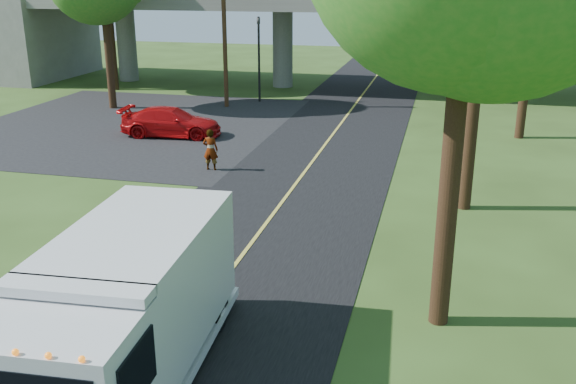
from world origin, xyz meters
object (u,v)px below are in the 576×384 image
(utility_pole, at_px, (224,29))
(red_sedan, at_px, (171,122))
(step_van, at_px, (125,310))
(traffic_signal, at_px, (259,50))
(pedestrian, at_px, (211,150))

(utility_pole, height_order, red_sedan, utility_pole)
(step_van, bearing_deg, red_sedan, 107.60)
(red_sedan, bearing_deg, utility_pole, -6.98)
(step_van, relative_size, red_sedan, 1.48)
(red_sedan, bearing_deg, traffic_signal, -15.36)
(step_van, bearing_deg, utility_pole, 101.40)
(traffic_signal, height_order, step_van, traffic_signal)
(traffic_signal, bearing_deg, red_sedan, -100.00)
(utility_pole, xyz_separation_m, pedestrian, (3.70, -12.80, -3.74))
(utility_pole, xyz_separation_m, red_sedan, (-0.22, -7.74, -3.88))
(traffic_signal, bearing_deg, step_van, -78.84)
(utility_pole, bearing_deg, step_van, -75.00)
(traffic_signal, distance_m, red_sedan, 10.20)
(traffic_signal, height_order, red_sedan, traffic_signal)
(utility_pole, bearing_deg, red_sedan, -91.62)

